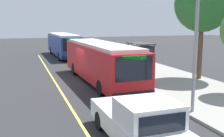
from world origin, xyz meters
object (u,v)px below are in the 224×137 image
transit_bus_main (100,61)px  pickup_truck (139,122)px  waiting_bench (142,66)px  route_sign_post (135,56)px  transit_bus_second (64,44)px  pedestrian_commuter (117,58)px

transit_bus_main → pickup_truck: transit_bus_main is taller
pickup_truck → waiting_bench: pickup_truck is taller
route_sign_post → pickup_truck: bearing=-22.8°
transit_bus_second → pedestrian_commuter: 12.02m
waiting_bench → pedestrian_commuter: size_ratio=0.95×
transit_bus_main → route_sign_post: size_ratio=4.28×
pickup_truck → route_sign_post: route_sign_post is taller
pickup_truck → waiting_bench: 14.54m
transit_bus_second → waiting_bench: bearing=19.3°
transit_bus_main → pedestrian_commuter: size_ratio=7.09×
transit_bus_main → waiting_bench: size_ratio=7.48×
waiting_bench → route_sign_post: (3.08, -2.12, 1.32)m
waiting_bench → transit_bus_main: bearing=-61.0°
transit_bus_second → route_sign_post: bearing=9.1°
route_sign_post → pedestrian_commuter: (-5.25, 0.54, -0.84)m
transit_bus_second → pedestrian_commuter: bearing=15.6°
transit_bus_main → route_sign_post: same height
pedestrian_commuter → transit_bus_main: bearing=-33.1°
transit_bus_second → waiting_bench: (13.74, 4.81, -0.98)m
pickup_truck → pedestrian_commuter: size_ratio=3.21×
transit_bus_second → route_sign_post: same height
transit_bus_second → pedestrian_commuter: (11.56, 3.24, -0.50)m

